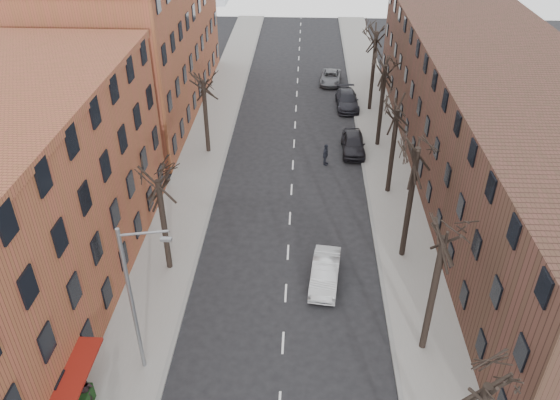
# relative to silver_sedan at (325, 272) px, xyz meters

# --- Properties ---
(sidewalk_left) EXTENTS (4.00, 90.00, 0.15)m
(sidewalk_left) POSITION_rel_silver_sedan_xyz_m (-10.41, 17.87, -0.70)
(sidewalk_left) COLOR gray
(sidewalk_left) RESTS_ON ground
(sidewalk_right) EXTENTS (4.00, 90.00, 0.15)m
(sidewalk_right) POSITION_rel_silver_sedan_xyz_m (5.59, 17.87, -0.70)
(sidewalk_right) COLOR gray
(sidewalk_right) RESTS_ON ground
(building_left_far) EXTENTS (12.00, 28.00, 14.00)m
(building_left_far) POSITION_rel_silver_sedan_xyz_m (-18.41, 26.87, 6.22)
(building_left_far) COLOR brown
(building_left_far) RESTS_ON ground
(building_right) EXTENTS (12.00, 50.00, 10.00)m
(building_right) POSITION_rel_silver_sedan_xyz_m (13.59, 12.87, 4.22)
(building_right) COLOR #482A22
(building_right) RESTS_ON ground
(tree_right_b) EXTENTS (5.20, 5.20, 10.80)m
(tree_right_b) POSITION_rel_silver_sedan_xyz_m (5.19, -5.13, -0.78)
(tree_right_b) COLOR black
(tree_right_b) RESTS_ON ground
(tree_right_c) EXTENTS (5.20, 5.20, 11.60)m
(tree_right_c) POSITION_rel_silver_sedan_xyz_m (5.19, 2.87, -0.78)
(tree_right_c) COLOR black
(tree_right_c) RESTS_ON ground
(tree_right_d) EXTENTS (5.20, 5.20, 10.00)m
(tree_right_d) POSITION_rel_silver_sedan_xyz_m (5.19, 10.87, -0.78)
(tree_right_d) COLOR black
(tree_right_d) RESTS_ON ground
(tree_right_e) EXTENTS (5.20, 5.20, 10.80)m
(tree_right_e) POSITION_rel_silver_sedan_xyz_m (5.19, 18.87, -0.78)
(tree_right_e) COLOR black
(tree_right_e) RESTS_ON ground
(tree_right_f) EXTENTS (5.20, 5.20, 11.60)m
(tree_right_f) POSITION_rel_silver_sedan_xyz_m (5.19, 26.87, -0.78)
(tree_right_f) COLOR black
(tree_right_f) RESTS_ON ground
(tree_left_a) EXTENTS (5.20, 5.20, 9.50)m
(tree_left_a) POSITION_rel_silver_sedan_xyz_m (-10.01, 0.87, -0.78)
(tree_left_a) COLOR black
(tree_left_a) RESTS_ON ground
(tree_left_b) EXTENTS (5.20, 5.20, 9.50)m
(tree_left_b) POSITION_rel_silver_sedan_xyz_m (-10.01, 16.87, -0.78)
(tree_left_b) COLOR black
(tree_left_b) RESTS_ON ground
(streetlight) EXTENTS (2.45, 0.22, 9.03)m
(streetlight) POSITION_rel_silver_sedan_xyz_m (-9.44, -7.13, 4.23)
(streetlight) COLOR slate
(streetlight) RESTS_ON ground
(silver_sedan) EXTENTS (2.16, 4.88, 1.56)m
(silver_sedan) POSITION_rel_silver_sedan_xyz_m (0.00, 0.00, 0.00)
(silver_sedan) COLOR #A8ACAF
(silver_sedan) RESTS_ON ground
(parked_car_near) EXTENTS (2.01, 4.96, 1.69)m
(parked_car_near) POSITION_rel_silver_sedan_xyz_m (2.88, 17.55, 0.07)
(parked_car_near) COLOR black
(parked_car_near) RESTS_ON ground
(parked_car_mid) EXTENTS (2.40, 5.53, 1.58)m
(parked_car_mid) POSITION_rel_silver_sedan_xyz_m (2.89, 27.45, 0.01)
(parked_car_mid) COLOR black
(parked_car_mid) RESTS_ON ground
(parked_car_far) EXTENTS (2.69, 5.03, 1.34)m
(parked_car_far) POSITION_rel_silver_sedan_xyz_m (1.39, 34.34, -0.11)
(parked_car_far) COLOR slate
(parked_car_far) RESTS_ON ground
(pedestrian_b) EXTENTS (0.97, 0.78, 1.91)m
(pedestrian_b) POSITION_rel_silver_sedan_xyz_m (-11.77, -9.49, 0.33)
(pedestrian_b) COLOR black
(pedestrian_b) RESTS_ON sidewalk_left
(pedestrian_crossing) EXTENTS (0.83, 1.22, 1.93)m
(pedestrian_crossing) POSITION_rel_silver_sedan_xyz_m (0.36, 15.09, 0.19)
(pedestrian_crossing) COLOR black
(pedestrian_crossing) RESTS_ON ground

